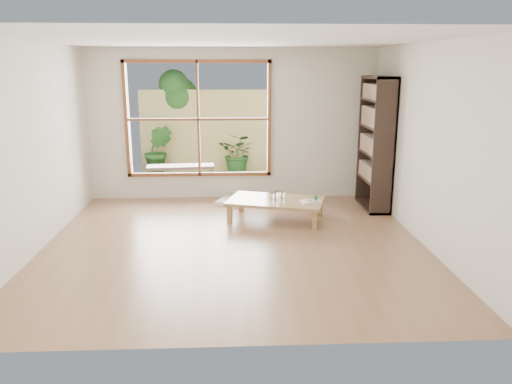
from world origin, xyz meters
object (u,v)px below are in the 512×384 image
low_table (276,202)px  food_tray (312,200)px  bookshelf (376,144)px  garden_bench (181,168)px

low_table → food_tray: 0.56m
low_table → bookshelf: bearing=36.1°
bookshelf → food_tray: bookshelf is taller
bookshelf → garden_bench: bookshelf is taller
bookshelf → food_tray: (-1.13, -0.75, -0.74)m
food_tray → low_table: bearing=153.1°
food_tray → garden_bench: bearing=122.4°
food_tray → garden_bench: size_ratio=0.25×
garden_bench → low_table: bearing=-58.0°
food_tray → garden_bench: (-2.20, 2.31, 0.04)m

